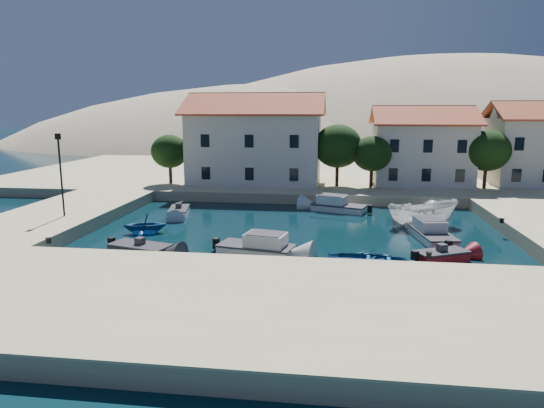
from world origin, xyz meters
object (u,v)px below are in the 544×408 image
Objects in this scene: building_left at (256,137)px; building_mid at (421,144)px; cabin_cruiser_south at (256,247)px; rowboat_south at (373,268)px; lamppost at (60,167)px; cabin_cruiser_east at (432,234)px; boat_east at (422,226)px; building_right at (535,142)px.

building_left is 18.04m from building_mid.
rowboat_south is (7.13, -1.82, -0.48)m from cabin_cruiser_south.
lamppost is at bearing -119.90° from building_left.
cabin_cruiser_east is 0.92× the size of boat_east.
lamppost is at bearing 81.56° from boat_east.
rowboat_south is at bearing 139.83° from boat_east.
cabin_cruiser_east reaches higher than boat_east.
building_right is 46.98m from lamppost.
boat_east is at bearing -98.14° from building_mid.
building_mid is 36.21m from lamppost.
building_mid is 2.08× the size of cabin_cruiser_south.
rowboat_south is 0.91× the size of boat_east.
rowboat_south is at bearing 137.32° from cabin_cruiser_east.
lamppost is 16.73m from cabin_cruiser_south.
building_left is 23.10m from lamppost.
building_right reaches higher than building_mid.
cabin_cruiser_east is at bearing 34.87° from cabin_cruiser_south.
lamppost reaches higher than cabin_cruiser_east.
building_left is 2.81× the size of rowboat_south.
rowboat_south is at bearing -15.90° from lamppost.
building_right is 23.40m from boat_east.
cabin_cruiser_south is at bearing -16.62° from lamppost.
boat_east is (15.62, -15.63, -5.94)m from building_left.
building_left is 29.29m from rowboat_south.
building_left is at bearing -176.82° from building_mid.
cabin_cruiser_south is at bearing -80.78° from building_left.
rowboat_south is (-6.88, -27.44, -5.22)m from building_mid.
building_right is at bearing 3.81° from building_left.
cabin_cruiser_south is at bearing 110.14° from boat_east.
cabin_cruiser_east is at bearing -29.45° from rowboat_south.
lamppost is at bearing 81.72° from cabin_cruiser_east.
lamppost is 1.08× the size of boat_east.
building_mid is at bearing -25.73° from boat_east.
cabin_cruiser_south is (4.00, -24.63, -5.46)m from building_left.
building_mid is (18.00, 1.00, -0.71)m from building_left.
cabin_cruiser_east is 4.15m from boat_east.
building_right is at bearing 4.76° from building_mid.
cabin_cruiser_south is 0.96× the size of cabin_cruiser_east.
cabin_cruiser_east is (-14.38, -21.76, -5.00)m from building_right.
building_right is (30.00, 2.00, -0.46)m from building_left.
lamppost is 24.00m from rowboat_south.
building_left reaches higher than rowboat_south.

